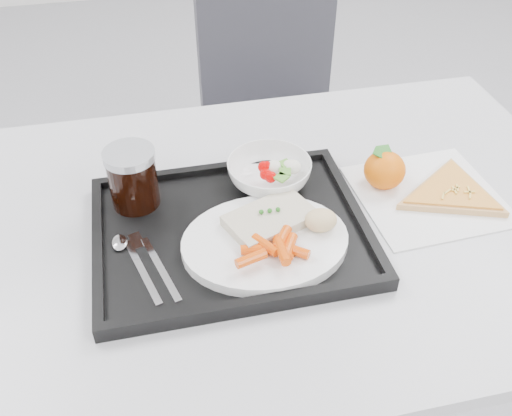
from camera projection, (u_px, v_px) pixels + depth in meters
table at (270, 244)px, 1.04m from camera, size 1.20×0.80×0.75m
chair at (275, 107)px, 1.70m from camera, size 0.46×0.46×0.93m
tray at (231, 232)px, 0.96m from camera, size 0.45×0.35×0.03m
dinner_plate at (265, 242)px, 0.91m from camera, size 0.27×0.27×0.02m
fish_fillet at (270, 219)px, 0.93m from camera, size 0.16×0.13×0.03m
bread_roll at (321, 220)px, 0.92m from camera, size 0.06×0.05×0.03m
salad_bowl at (269, 173)px, 1.03m from camera, size 0.15×0.15×0.05m
cola_glass at (133, 177)px, 0.97m from camera, size 0.09×0.09×0.11m
cutlery at (139, 258)px, 0.90m from camera, size 0.10×0.17×0.01m
napkin at (428, 195)px, 1.04m from camera, size 0.26×0.25×0.00m
tangerine at (385, 170)px, 1.04m from camera, size 0.10×0.10×0.07m
pizza_slice at (452, 193)px, 1.03m from camera, size 0.26×0.26×0.02m
carrot_pile at (275, 248)px, 0.87m from camera, size 0.12×0.08×0.03m
salad_contents at (279, 169)px, 1.02m from camera, size 0.08×0.07×0.02m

